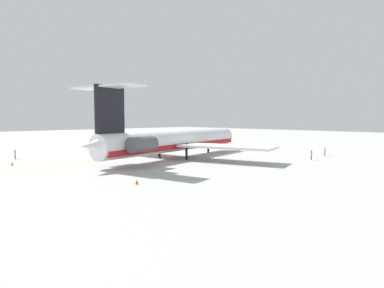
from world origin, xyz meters
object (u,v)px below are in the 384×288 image
ground_crew_near_tail (144,142)px  ground_crew_starboard (325,151)px  ground_crew_near_nose (15,153)px  safety_cone_nose (12,164)px  main_jetliner (173,141)px  ground_crew_portside (311,154)px  safety_cone_wingtip (137,182)px

ground_crew_near_tail → ground_crew_starboard: 43.72m
ground_crew_near_nose → safety_cone_nose: size_ratio=3.04×
main_jetliner → ground_crew_portside: bearing=-60.0°
ground_crew_near_nose → ground_crew_starboard: bearing=-4.7°
ground_crew_near_tail → safety_cone_nose: 37.62m
main_jetliner → ground_crew_starboard: size_ratio=24.28×
ground_crew_near_nose → ground_crew_starboard: 56.36m
main_jetliner → safety_cone_nose: 25.62m
ground_crew_near_tail → ground_crew_portside: bearing=-139.2°
ground_crew_near_nose → ground_crew_portside: bearing=-10.4°
ground_crew_near_tail → safety_cone_wingtip: (29.25, 39.42, -0.89)m
safety_cone_wingtip → ground_crew_near_nose: bearing=-85.2°
main_jetliner → ground_crew_near_tail: (-11.65, -24.98, -2.05)m
safety_cone_nose → safety_cone_wingtip: same height
main_jetliner → safety_cone_wingtip: main_jetliner is taller
ground_crew_near_tail → safety_cone_nose: bearing=147.6°
ground_crew_near_nose → ground_crew_near_tail: 32.66m
ground_crew_near_nose → ground_crew_portside: (-36.33, 36.78, 0.00)m
ground_crew_near_tail → safety_cone_nose: (34.77, 14.35, -0.89)m
ground_crew_starboard → safety_cone_nose: 53.88m
main_jetliner → ground_crew_near_tail: main_jetliner is taller
main_jetliner → safety_cone_nose: size_ratio=73.12×
ground_crew_starboard → main_jetliner: bearing=-167.0°
safety_cone_nose → safety_cone_wingtip: 25.68m
ground_crew_portside → ground_crew_near_tail: bearing=-41.0°
ground_crew_near_tail → ground_crew_starboard: (-11.34, 42.23, -0.11)m
ground_crew_near_nose → safety_cone_wingtip: size_ratio=3.04×
ground_crew_near_nose → safety_cone_wingtip: (-2.80, 33.17, -0.78)m
ground_crew_near_nose → ground_crew_starboard: size_ratio=1.01×
ground_crew_starboard → safety_cone_wingtip: (40.58, -2.81, -0.77)m
ground_crew_near_tail → ground_crew_starboard: bearing=-129.8°
ground_crew_near_nose → ground_crew_near_tail: size_ratio=0.91×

